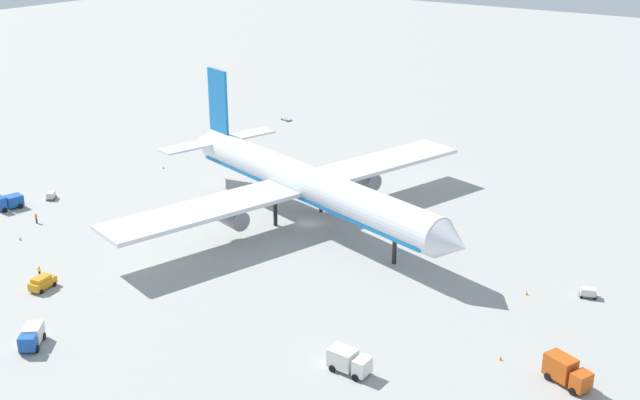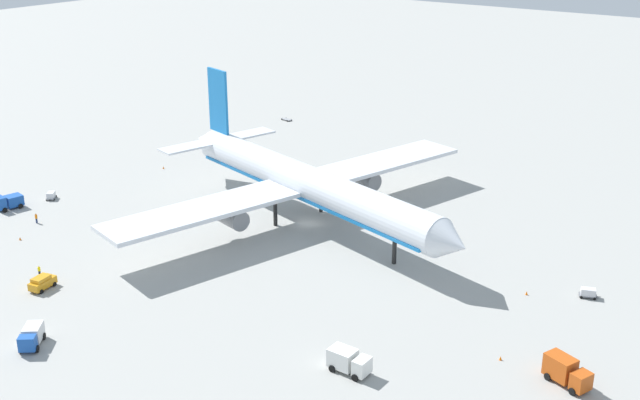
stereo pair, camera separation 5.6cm
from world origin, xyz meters
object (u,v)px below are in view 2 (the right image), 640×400
(traffic_cone_2, at_px, (527,293))
(baggage_cart_1, at_px, (287,119))
(service_truck_5, at_px, (9,201))
(traffic_cone_3, at_px, (20,239))
(baggage_cart_2, at_px, (51,195))
(traffic_cone_1, at_px, (163,168))
(ground_worker_2, at_px, (36,218))
(airliner, at_px, (304,183))
(service_truck_4, at_px, (566,371))
(ground_worker_1, at_px, (39,271))
(baggage_cart_0, at_px, (588,292))
(service_truck_3, at_px, (32,336))
(service_van, at_px, (42,282))
(traffic_cone_0, at_px, (253,145))
(traffic_cone_4, at_px, (501,358))
(service_truck_2, at_px, (348,361))

(traffic_cone_2, bearing_deg, baggage_cart_1, 147.13)
(service_truck_5, xyz_separation_m, traffic_cone_3, (13.95, -7.61, -1.13))
(baggage_cart_2, distance_m, traffic_cone_1, 25.21)
(ground_worker_2, distance_m, traffic_cone_3, 7.43)
(airliner, bearing_deg, ground_worker_2, -143.41)
(traffic_cone_2, bearing_deg, traffic_cone_3, -158.31)
(service_truck_4, relative_size, ground_worker_1, 3.69)
(baggage_cart_0, bearing_deg, baggage_cart_1, 151.20)
(airliner, relative_size, service_truck_5, 14.55)
(baggage_cart_0, distance_m, traffic_cone_3, 89.68)
(ground_worker_1, bearing_deg, service_truck_3, -38.52)
(service_van, distance_m, traffic_cone_2, 69.44)
(traffic_cone_0, bearing_deg, airliner, -38.91)
(traffic_cone_2, bearing_deg, baggage_cart_2, -170.34)
(baggage_cart_1, height_order, traffic_cone_4, traffic_cone_4)
(baggage_cart_1, xyz_separation_m, traffic_cone_4, (90.36, -74.04, 0.01))
(traffic_cone_3, bearing_deg, traffic_cone_2, 21.69)
(airliner, relative_size, service_van, 16.88)
(traffic_cone_2, bearing_deg, service_truck_5, -165.92)
(airliner, xyz_separation_m, ground_worker_2, (-37.37, -27.74, -6.19))
(baggage_cart_1, height_order, traffic_cone_1, traffic_cone_1)
(airliner, relative_size, service_truck_3, 14.45)
(service_van, height_order, baggage_cart_0, service_van)
(service_truck_5, bearing_deg, airliner, 29.11)
(ground_worker_1, height_order, traffic_cone_3, ground_worker_1)
(service_truck_5, distance_m, ground_worker_1, 31.22)
(service_truck_4, relative_size, traffic_cone_1, 10.98)
(airliner, bearing_deg, service_truck_5, -150.89)
(traffic_cone_3, bearing_deg, traffic_cone_0, 92.71)
(ground_worker_1, xyz_separation_m, traffic_cone_2, (61.56, 36.43, -0.55))
(service_truck_5, relative_size, traffic_cone_1, 9.02)
(traffic_cone_2, bearing_deg, service_truck_2, -107.45)
(ground_worker_1, bearing_deg, baggage_cart_0, 30.60)
(service_truck_2, bearing_deg, ground_worker_1, -174.15)
(service_truck_3, relative_size, traffic_cone_1, 9.08)
(airliner, relative_size, baggage_cart_0, 23.60)
(baggage_cart_1, relative_size, ground_worker_1, 2.12)
(ground_worker_2, xyz_separation_m, traffic_cone_3, (4.07, -6.18, -0.63))
(service_truck_4, height_order, traffic_cone_4, service_truck_4)
(baggage_cart_0, distance_m, traffic_cone_0, 90.55)
(baggage_cart_2, relative_size, ground_worker_1, 1.67)
(traffic_cone_3, bearing_deg, ground_worker_1, -24.57)
(traffic_cone_3, bearing_deg, baggage_cart_0, 22.52)
(baggage_cart_2, bearing_deg, ground_worker_2, -48.57)
(service_truck_5, relative_size, baggage_cart_2, 1.81)
(baggage_cart_0, bearing_deg, ground_worker_1, -149.40)
(baggage_cart_2, xyz_separation_m, traffic_cone_2, (87.50, 14.90, -0.46))
(ground_worker_1, bearing_deg, traffic_cone_4, 15.54)
(traffic_cone_3, bearing_deg, service_truck_5, 151.40)
(service_truck_4, height_order, service_van, service_truck_4)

